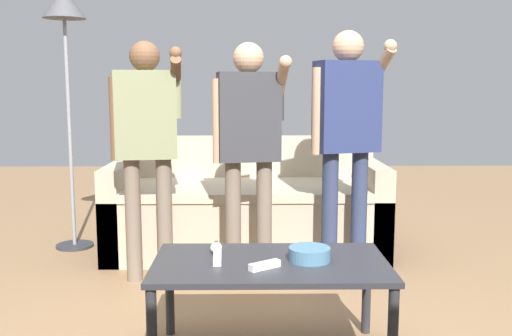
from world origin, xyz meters
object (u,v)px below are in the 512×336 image
object	(u,v)px
game_remote_wand_far	(265,265)
couch	(246,210)
snack_bowl	(309,254)
floor_lamp	(65,27)
game_remote_wand_near	(217,258)
coffee_table	(270,273)
player_right	(347,125)
player_left	(147,132)
game_remote_nunchuk	(216,248)
player_center	(249,135)

from	to	relation	value
game_remote_wand_far	couch	bearing A→B (deg)	92.65
snack_bowl	game_remote_wand_far	size ratio (longest dim) A/B	1.32
floor_lamp	game_remote_wand_near	distance (m)	2.48
coffee_table	player_right	bearing A→B (deg)	65.13
coffee_table	player_right	size ratio (longest dim) A/B	0.67
player_left	player_right	xyz separation A→B (m)	(1.24, 0.04, 0.04)
player_left	game_remote_wand_far	size ratio (longest dim) A/B	10.58
coffee_table	game_remote_wand_near	xyz separation A→B (m)	(-0.24, 0.00, 0.07)
couch	player_right	bearing A→B (deg)	-45.46
couch	snack_bowl	world-z (taller)	couch
player_right	game_remote_wand_near	distance (m)	1.44
coffee_table	game_remote_wand_far	world-z (taller)	game_remote_wand_far
game_remote_wand_near	game_remote_wand_far	world-z (taller)	same
game_remote_wand_far	coffee_table	bearing A→B (deg)	74.80
couch	game_remote_nunchuk	bearing A→B (deg)	-94.70
player_right	game_remote_nunchuk	bearing A→B (deg)	-127.93
coffee_table	floor_lamp	distance (m)	2.64
player_right	game_remote_wand_near	world-z (taller)	player_right
game_remote_wand_near	snack_bowl	bearing A→B (deg)	0.66
coffee_table	couch	bearing A→B (deg)	93.76
coffee_table	player_center	size ratio (longest dim) A/B	0.70
player_right	game_remote_wand_near	size ratio (longest dim) A/B	10.05
player_right	floor_lamp	bearing A→B (deg)	159.86
floor_lamp	player_center	world-z (taller)	floor_lamp
coffee_table	game_remote_wand_far	distance (m)	0.13
game_remote_nunchuk	game_remote_wand_far	size ratio (longest dim) A/B	0.62
floor_lamp	game_remote_wand_far	world-z (taller)	floor_lamp
couch	game_remote_wand_far	bearing A→B (deg)	-87.35
snack_bowl	player_center	size ratio (longest dim) A/B	0.13
couch	game_remote_wand_near	xyz separation A→B (m)	(-0.12, -1.75, 0.16)
player_center	player_right	distance (m)	0.63
coffee_table	floor_lamp	size ratio (longest dim) A/B	0.54
game_remote_wand_near	game_remote_wand_far	size ratio (longest dim) A/B	1.10
coffee_table	player_right	xyz separation A→B (m)	(0.52, 1.11, 0.58)
snack_bowl	player_center	bearing A→B (deg)	105.32
floor_lamp	player_right	bearing A→B (deg)	-20.14
couch	game_remote_nunchuk	distance (m)	1.64
snack_bowl	player_right	bearing A→B (deg)	72.82
player_left	game_remote_wand_far	bearing A→B (deg)	-59.45
snack_bowl	player_right	world-z (taller)	player_right
player_right	coffee_table	bearing A→B (deg)	-114.87
game_remote_nunchuk	floor_lamp	xyz separation A→B (m)	(-1.19, 1.69, 1.17)
game_remote_nunchuk	game_remote_wand_near	bearing A→B (deg)	-84.55
game_remote_wand_near	coffee_table	bearing A→B (deg)	-0.84
floor_lamp	player_center	xyz separation A→B (m)	(1.34, -0.83, -0.72)
couch	player_left	bearing A→B (deg)	-131.82
game_remote_nunchuk	game_remote_wand_far	world-z (taller)	game_remote_nunchuk
snack_bowl	player_right	size ratio (longest dim) A/B	0.12
snack_bowl	game_remote_wand_near	size ratio (longest dim) A/B	1.20
game_remote_wand_near	game_remote_nunchuk	bearing A→B (deg)	95.45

